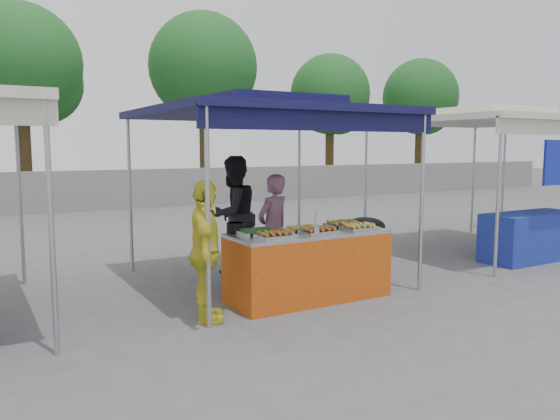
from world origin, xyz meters
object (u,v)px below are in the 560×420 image
cooking_pot (236,228)px  vendor_woman (273,230)px  vendor_table (308,265)px  wok_burner (365,243)px  customer_person (205,252)px  helper_man (233,215)px

cooking_pot → vendor_woman: (0.82, 0.52, -0.15)m
vendor_table → cooking_pot: 1.02m
wok_burner → customer_person: size_ratio=0.60×
helper_man → customer_person: size_ratio=1.14×
cooking_pot → vendor_woman: bearing=32.4°
cooking_pot → wok_burner: bearing=-0.7°
vendor_table → helper_man: (-0.17, 1.80, 0.46)m
cooking_pot → helper_man: helper_man is taller
helper_man → customer_person: bearing=40.9°
vendor_woman → helper_man: size_ratio=0.87×
helper_man → vendor_woman: bearing=83.8°
customer_person → vendor_woman: bearing=-33.1°
vendor_woman → customer_person: bearing=17.2°
vendor_woman → helper_man: helper_man is taller
wok_burner → cooking_pot: bearing=172.2°
customer_person → wok_burner: bearing=-58.3°
helper_man → customer_person: helper_man is taller
vendor_table → cooking_pot: cooking_pot is taller
helper_man → wok_burner: bearing=116.0°
vendor_woman → helper_man: bearing=-98.9°
wok_burner → helper_man: size_ratio=0.52×
vendor_table → helper_man: bearing=95.4°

